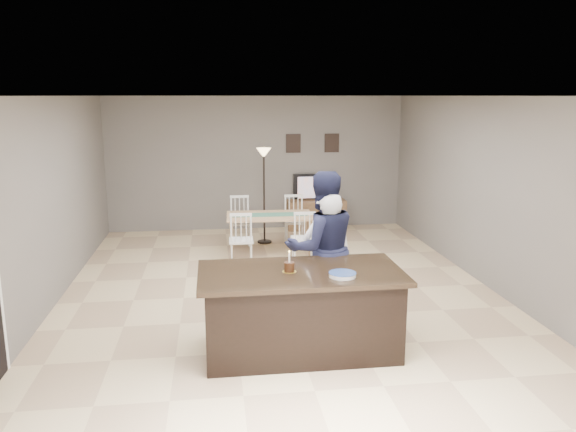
{
  "coord_description": "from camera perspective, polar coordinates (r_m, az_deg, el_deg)",
  "views": [
    {
      "loc": [
        -0.88,
        -7.37,
        2.71
      ],
      "look_at": [
        0.07,
        -0.3,
        1.17
      ],
      "focal_mm": 35.0,
      "sensor_mm": 36.0,
      "label": 1
    }
  ],
  "objects": [
    {
      "name": "floor",
      "position": [
        7.9,
        -0.77,
        -7.87
      ],
      "size": [
        8.0,
        8.0,
        0.0
      ],
      "primitive_type": "plane",
      "color": "#D9BC8B",
      "rests_on": "ground"
    },
    {
      "name": "room_shell",
      "position": [
        7.49,
        -0.81,
        4.27
      ],
      "size": [
        8.0,
        8.0,
        8.0
      ],
      "color": "slate",
      "rests_on": "floor"
    },
    {
      "name": "kitchen_island",
      "position": [
        6.07,
        1.29,
        -9.61
      ],
      "size": [
        2.15,
        1.1,
        0.9
      ],
      "color": "black",
      "rests_on": "floor"
    },
    {
      "name": "tv_console",
      "position": [
        11.59,
        2.88,
        0.15
      ],
      "size": [
        1.2,
        0.4,
        0.6
      ],
      "primitive_type": "cube",
      "color": "brown",
      "rests_on": "floor"
    },
    {
      "name": "television",
      "position": [
        11.55,
        2.84,
        2.96
      ],
      "size": [
        0.91,
        0.12,
        0.53
      ],
      "primitive_type": "imported",
      "rotation": [
        0.0,
        0.0,
        3.14
      ],
      "color": "black",
      "rests_on": "tv_console"
    },
    {
      "name": "tv_screen_glow",
      "position": [
        11.47,
        2.92,
        2.93
      ],
      "size": [
        0.78,
        0.0,
        0.78
      ],
      "primitive_type": "plane",
      "rotation": [
        1.57,
        0.0,
        3.14
      ],
      "color": "#DA5918",
      "rests_on": "tv_console"
    },
    {
      "name": "picture_frames",
      "position": [
        11.57,
        2.52,
        7.4
      ],
      "size": [
        1.1,
        0.02,
        0.38
      ],
      "color": "black",
      "rests_on": "room_shell"
    },
    {
      "name": "woman",
      "position": [
        6.67,
        4.01,
        -4.39
      ],
      "size": [
        0.59,
        0.39,
        1.62
      ],
      "primitive_type": "imported",
      "rotation": [
        0.0,
        0.0,
        3.15
      ],
      "color": "silver",
      "rests_on": "floor"
    },
    {
      "name": "man",
      "position": [
        6.71,
        3.47,
        -3.26
      ],
      "size": [
        0.99,
        0.82,
        1.85
      ],
      "primitive_type": "imported",
      "rotation": [
        0.0,
        0.0,
        3.29
      ],
      "color": "#181A35",
      "rests_on": "floor"
    },
    {
      "name": "birthday_cake",
      "position": [
        5.88,
        0.13,
        -5.17
      ],
      "size": [
        0.15,
        0.15,
        0.23
      ],
      "color": "gold",
      "rests_on": "kitchen_island"
    },
    {
      "name": "plate_stack",
      "position": [
        5.76,
        5.55,
        -5.95
      ],
      "size": [
        0.28,
        0.28,
        0.04
      ],
      "color": "white",
      "rests_on": "kitchen_island"
    },
    {
      "name": "dining_table",
      "position": [
        9.7,
        -1.88,
        -0.56
      ],
      "size": [
        1.5,
        1.7,
        0.9
      ],
      "rotation": [
        0.0,
        0.0,
        -0.04
      ],
      "color": "tan",
      "rests_on": "floor"
    },
    {
      "name": "floor_lamp",
      "position": [
        10.3,
        -2.47,
        4.71
      ],
      "size": [
        0.27,
        0.27,
        1.77
      ],
      "color": "black",
      "rests_on": "floor"
    }
  ]
}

